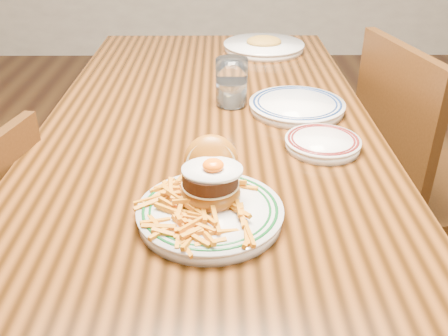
{
  "coord_description": "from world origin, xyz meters",
  "views": [
    {
      "loc": [
        0.03,
        -1.22,
        1.28
      ],
      "look_at": [
        0.04,
        -0.46,
        0.85
      ],
      "focal_mm": 40.0,
      "sensor_mm": 36.0,
      "label": 1
    }
  ],
  "objects_px": {
    "side_plate": "(323,142)",
    "table": "(210,144)",
    "main_plate": "(210,199)",
    "chair_right": "(417,177)"
  },
  "relations": [
    {
      "from": "side_plate",
      "to": "table",
      "type": "bearing_deg",
      "value": 160.95
    },
    {
      "from": "table",
      "to": "side_plate",
      "type": "xyz_separation_m",
      "value": [
        0.27,
        -0.2,
        0.1
      ]
    },
    {
      "from": "table",
      "to": "side_plate",
      "type": "relative_size",
      "value": 8.71
    },
    {
      "from": "main_plate",
      "to": "side_plate",
      "type": "bearing_deg",
      "value": 46.87
    },
    {
      "from": "table",
      "to": "chair_right",
      "type": "height_order",
      "value": "chair_right"
    },
    {
      "from": "main_plate",
      "to": "side_plate",
      "type": "height_order",
      "value": "main_plate"
    },
    {
      "from": "chair_right",
      "to": "main_plate",
      "type": "bearing_deg",
      "value": 30.32
    },
    {
      "from": "chair_right",
      "to": "side_plate",
      "type": "xyz_separation_m",
      "value": [
        -0.38,
        -0.31,
        0.28
      ]
    },
    {
      "from": "side_plate",
      "to": "main_plate",
      "type": "bearing_deg",
      "value": -116.29
    },
    {
      "from": "main_plate",
      "to": "table",
      "type": "bearing_deg",
      "value": 92.01
    }
  ]
}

